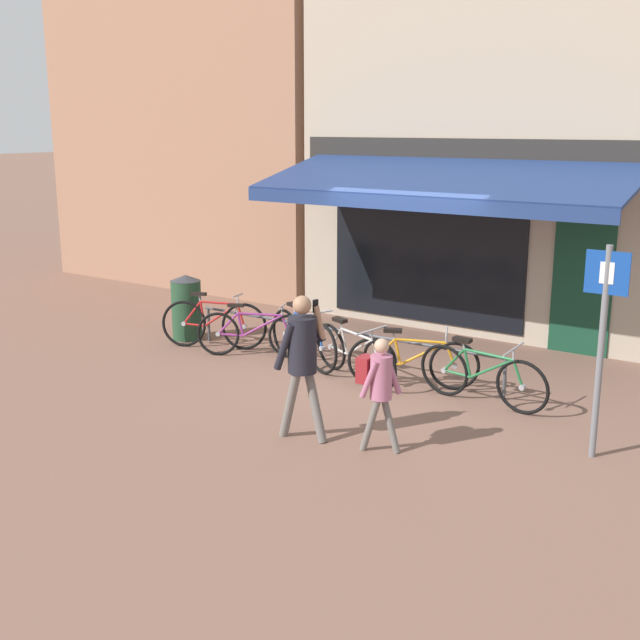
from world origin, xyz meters
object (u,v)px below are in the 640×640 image
bicycle_silver (354,354)px  pedestrian_adult (302,351)px  pedestrian_child (378,380)px  bicycle_orange (413,362)px  bicycle_purple (254,333)px  litter_bin (186,307)px  bicycle_green (482,376)px  bicycle_blue (303,339)px  parking_sign (603,330)px  bicycle_red (214,323)px

bicycle_silver → pedestrian_adult: 2.34m
pedestrian_child → pedestrian_adult: bearing=-169.9°
bicycle_silver → bicycle_orange: size_ratio=1.05×
bicycle_purple → pedestrian_child: pedestrian_child is taller
bicycle_orange → pedestrian_adult: 2.38m
bicycle_silver → litter_bin: litter_bin is taller
pedestrian_adult → litter_bin: (-4.09, 2.43, -0.49)m
bicycle_green → bicycle_silver: bearing=-174.2°
bicycle_blue → bicycle_silver: bearing=13.2°
pedestrian_adult → pedestrian_child: pedestrian_adult is taller
bicycle_green → pedestrian_adult: pedestrian_adult is taller
bicycle_purple → parking_sign: (5.35, -0.91, 1.03)m
bicycle_purple → bicycle_blue: 0.90m
bicycle_purple → pedestrian_adult: (2.54, -2.26, 0.66)m
bicycle_purple → bicycle_silver: 1.86m
litter_bin → bicycle_orange: bearing=-2.1°
parking_sign → bicycle_green: bearing=153.0°
bicycle_blue → parking_sign: size_ratio=0.72×
bicycle_red → pedestrian_child: size_ratio=1.28×
pedestrian_child → bicycle_orange: bearing=106.6°
bicycle_red → bicycle_blue: (1.71, 0.02, 0.01)m
bicycle_purple → parking_sign: parking_sign is taller
pedestrian_child → litter_bin: bearing=153.6°
bicycle_red → bicycle_orange: bicycle_red is taller
bicycle_blue → bicycle_orange: 1.80m
pedestrian_adult → parking_sign: (2.81, 1.34, 0.37)m
bicycle_silver → bicycle_blue: bearing=-167.8°
bicycle_blue → parking_sign: bearing=9.9°
bicycle_purple → bicycle_blue: bicycle_blue is taller
pedestrian_child → parking_sign: bearing=28.8°
bicycle_green → parking_sign: 2.09m
bicycle_green → parking_sign: parking_sign is taller
bicycle_purple → pedestrian_adult: 3.46m
bicycle_red → litter_bin: size_ratio=1.53×
bicycle_silver → parking_sign: bearing=7.9°
bicycle_red → bicycle_green: size_ratio=0.91×
bicycle_red → bicycle_silver: bicycle_red is taller
bicycle_red → bicycle_purple: bicycle_red is taller
bicycle_purple → pedestrian_child: 4.00m
pedestrian_adult → parking_sign: 3.14m
bicycle_silver → parking_sign: parking_sign is taller
bicycle_orange → parking_sign: parking_sign is taller
pedestrian_adult → litter_bin: bearing=159.9°
parking_sign → bicycle_blue: bearing=168.0°
bicycle_red → bicycle_orange: 3.51m
parking_sign → bicycle_purple: bearing=170.3°
bicycle_red → pedestrian_child: (4.22, -2.09, 0.41)m
bicycle_blue → parking_sign: parking_sign is taller
bicycle_red → pedestrian_adult: size_ratio=0.98×
litter_bin → pedestrian_child: bearing=-24.5°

